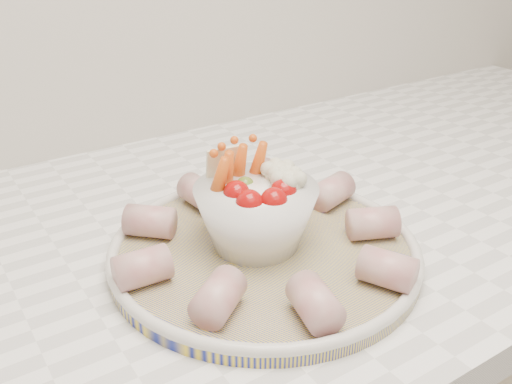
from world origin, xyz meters
TOP-DOWN VIEW (x-y plane):
  - serving_platter at (0.12, 1.36)m, footprint 0.42×0.42m
  - veggie_bowl at (0.12, 1.37)m, footprint 0.13×0.13m
  - cured_meat_rolls at (0.12, 1.36)m, footprint 0.30×0.29m

SIDE VIEW (x-z plane):
  - serving_platter at x=0.12m, z-range 0.92..0.94m
  - cured_meat_rolls at x=0.12m, z-range 0.94..0.97m
  - veggie_bowl at x=0.12m, z-range 0.92..1.03m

